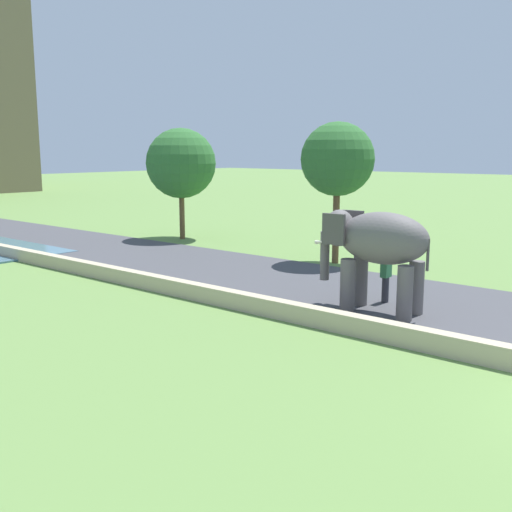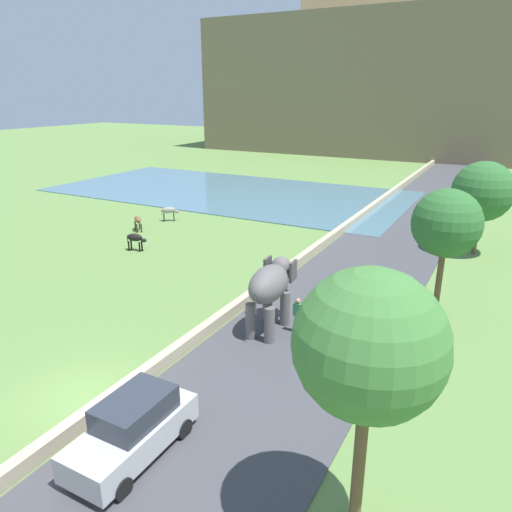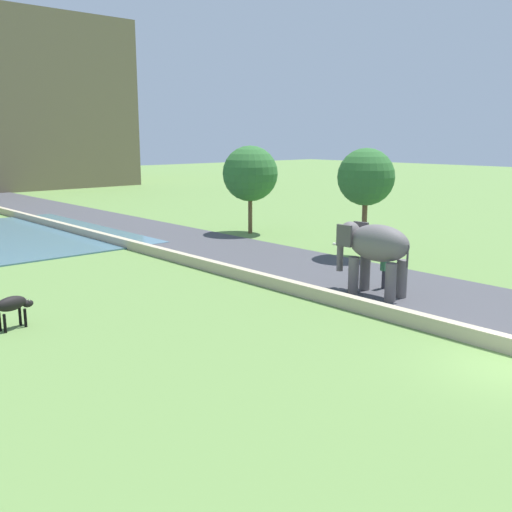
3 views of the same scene
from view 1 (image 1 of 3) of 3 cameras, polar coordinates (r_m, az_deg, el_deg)
road_surface at (r=27.30m, az=-11.00°, el=-0.05°), size 7.00×120.00×0.06m
barrier_wall at (r=23.44m, az=-15.11°, el=-1.29°), size 0.40×110.00×0.52m
elephant at (r=17.63m, az=11.30°, el=1.08°), size 1.58×3.51×2.99m
person_beside_elephant at (r=18.97m, az=12.21°, el=-1.90°), size 0.36×0.22×1.63m
tree_near at (r=25.25m, az=7.74°, el=9.05°), size 3.05×3.05×5.88m
tree_mid at (r=32.36m, az=-7.14°, el=8.70°), size 3.69×3.69×5.88m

